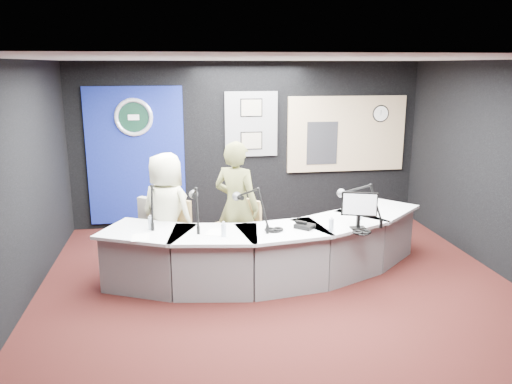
{
  "coord_description": "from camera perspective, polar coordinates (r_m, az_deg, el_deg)",
  "views": [
    {
      "loc": [
        -1.2,
        -5.7,
        2.74
      ],
      "look_at": [
        -0.2,
        0.8,
        1.1
      ],
      "focal_mm": 36.0,
      "sensor_mm": 36.0,
      "label": 1
    }
  ],
  "objects": [
    {
      "name": "pinboard",
      "position": [
        8.82,
        -0.54,
        7.55
      ],
      "size": [
        0.9,
        0.04,
        1.1
      ],
      "primitive_type": "cube",
      "color": "slate",
      "rests_on": "wall_back"
    },
    {
      "name": "draped_jacket",
      "position": [
        7.19,
        -11.17,
        -3.44
      ],
      "size": [
        0.46,
        0.38,
        0.7
      ],
      "primitive_type": "cube",
      "rotation": [
        0.0,
        0.0,
        -0.64
      ],
      "color": "gray",
      "rests_on": "armchair_left"
    },
    {
      "name": "framed_photo_lower",
      "position": [
        8.82,
        -0.5,
        5.72
      ],
      "size": [
        0.34,
        0.02,
        0.27
      ],
      "primitive_type": "cube",
      "color": "gray",
      "rests_on": "pinboard"
    },
    {
      "name": "water_bottles",
      "position": [
        6.37,
        0.59,
        -3.34
      ],
      "size": [
        2.78,
        0.51,
        0.18
      ],
      "primitive_type": null,
      "color": "silver",
      "rests_on": "broadcast_desk"
    },
    {
      "name": "armchair_right",
      "position": [
        6.98,
        -2.15,
        -4.79
      ],
      "size": [
        0.77,
        0.77,
        0.98
      ],
      "primitive_type": null,
      "rotation": [
        0.0,
        0.0,
        -0.93
      ],
      "color": "#AC874E",
      "rests_on": "ground"
    },
    {
      "name": "equipment_rack",
      "position": [
        9.09,
        7.35,
        5.41
      ],
      "size": [
        0.55,
        0.02,
        0.75
      ],
      "primitive_type": "cube",
      "color": "black",
      "rests_on": "booth_window_frame"
    },
    {
      "name": "backdrop_panel",
      "position": [
        8.83,
        -13.19,
        3.91
      ],
      "size": [
        1.6,
        0.05,
        2.3
      ],
      "primitive_type": "cube",
      "color": "navy",
      "rests_on": "wall_back"
    },
    {
      "name": "wall_clock",
      "position": [
        9.38,
        13.69,
        8.46
      ],
      "size": [
        0.28,
        0.01,
        0.28
      ],
      "primitive_type": "cylinder",
      "rotation": [
        1.57,
        0.0,
        0.0
      ],
      "color": "white",
      "rests_on": "booth_window_frame"
    },
    {
      "name": "desk_phone",
      "position": [
        6.45,
        5.43,
        -3.81
      ],
      "size": [
        0.28,
        0.28,
        0.06
      ],
      "primitive_type": "cube",
      "rotation": [
        0.0,
        0.0,
        -0.74
      ],
      "color": "black",
      "rests_on": "broadcast_desk"
    },
    {
      "name": "headphones_far",
      "position": [
        6.32,
        2.01,
        -4.19
      ],
      "size": [
        0.21,
        0.21,
        0.04
      ],
      "primitive_type": "torus",
      "color": "black",
      "rests_on": "broadcast_desk"
    },
    {
      "name": "person_woman",
      "position": [
        6.87,
        -2.18,
        -1.65
      ],
      "size": [
        0.77,
        0.73,
        1.78
      ],
      "primitive_type": "imported",
      "rotation": [
        0.0,
        0.0,
        2.51
      ],
      "color": "brown",
      "rests_on": "ground"
    },
    {
      "name": "armchair_left",
      "position": [
        7.04,
        -9.79,
        -5.11
      ],
      "size": [
        0.73,
        0.73,
        0.92
      ],
      "primitive_type": null,
      "rotation": [
        0.0,
        0.0,
        -0.64
      ],
      "color": "#AC874E",
      "rests_on": "ground"
    },
    {
      "name": "broadcast_desk",
      "position": [
        6.78,
        1.58,
        -6.42
      ],
      "size": [
        4.5,
        1.9,
        0.75
      ],
      "primitive_type": null,
      "color": "silver",
      "rests_on": "ground"
    },
    {
      "name": "computer_monitor",
      "position": [
        6.44,
        11.38,
        -1.31
      ],
      "size": [
        0.45,
        0.17,
        0.32
      ],
      "primitive_type": "cube",
      "rotation": [
        0.0,
        0.0,
        -0.32
      ],
      "color": "black",
      "rests_on": "broadcast_desk"
    },
    {
      "name": "boom_mic_a",
      "position": [
        6.68,
        -11.36,
        -0.93
      ],
      "size": [
        0.16,
        0.74,
        0.6
      ],
      "primitive_type": null,
      "color": "black",
      "rests_on": "broadcast_desk"
    },
    {
      "name": "seal_center",
      "position": [
        8.71,
        -13.44,
        8.08
      ],
      "size": [
        0.48,
        0.01,
        0.48
      ],
      "primitive_type": "cylinder",
      "rotation": [
        1.57,
        0.0,
        0.0
      ],
      "color": "black",
      "rests_on": "backdrop_panel"
    },
    {
      "name": "booth_window_frame",
      "position": [
        9.24,
        10.03,
        6.38
      ],
      "size": [
        2.12,
        0.06,
        1.32
      ],
      "primitive_type": "cube",
      "color": "tan",
      "rests_on": "wall_back"
    },
    {
      "name": "boom_mic_b",
      "position": [
        6.46,
        -6.72,
        -1.27
      ],
      "size": [
        0.16,
        0.74,
        0.6
      ],
      "primitive_type": null,
      "color": "black",
      "rests_on": "broadcast_desk"
    },
    {
      "name": "wall_front",
      "position": [
        3.24,
        14.05,
        -10.81
      ],
      "size": [
        6.0,
        0.02,
        2.8
      ],
      "primitive_type": "cube",
      "color": "black",
      "rests_on": "ground"
    },
    {
      "name": "person_man",
      "position": [
        6.93,
        -9.91,
        -2.34
      ],
      "size": [
        0.95,
        0.88,
        1.63
      ],
      "primitive_type": "imported",
      "rotation": [
        0.0,
        0.0,
        2.55
      ],
      "color": "beige",
      "rests_on": "ground"
    },
    {
      "name": "ceiling",
      "position": [
        5.83,
        3.24,
        14.57
      ],
      "size": [
        6.0,
        6.0,
        0.02
      ],
      "primitive_type": "cube",
      "color": "silver",
      "rests_on": "ground"
    },
    {
      "name": "framed_photo_upper",
      "position": [
        8.76,
        -0.51,
        9.34
      ],
      "size": [
        0.34,
        0.02,
        0.27
      ],
      "primitive_type": "cube",
      "color": "gray",
      "rests_on": "pinboard"
    },
    {
      "name": "booth_glow",
      "position": [
        9.23,
        10.05,
        6.37
      ],
      "size": [
        2.0,
        0.02,
        1.2
      ],
      "primitive_type": "cube",
      "color": "#E1B08E",
      "rests_on": "booth_window_frame"
    },
    {
      "name": "notepad",
      "position": [
        6.29,
        -4.48,
        -4.45
      ],
      "size": [
        0.27,
        0.33,
        0.0
      ],
      "primitive_type": "cube",
      "rotation": [
        0.0,
        0.0,
        -0.32
      ],
      "color": "white",
      "rests_on": "broadcast_desk"
    },
    {
      "name": "headphones_near",
      "position": [
        6.35,
        11.69,
        -4.39
      ],
      "size": [
        0.21,
        0.21,
        0.03
      ],
      "primitive_type": "torus",
      "color": "black",
      "rests_on": "broadcast_desk"
    },
    {
      "name": "paper_stack",
      "position": [
        6.24,
        -12.71,
        -4.93
      ],
      "size": [
        0.2,
        0.29,
        0.0
      ],
      "primitive_type": "cube",
      "rotation": [
        0.0,
        0.0,
        0.01
      ],
      "color": "white",
      "rests_on": "broadcast_desk"
    },
    {
      "name": "boom_mic_c",
      "position": [
        6.37,
        -0.5,
        -1.37
      ],
      "size": [
        0.43,
        0.66,
        0.6
      ],
      "primitive_type": null,
      "color": "black",
      "rests_on": "broadcast_desk"
    },
    {
      "name": "agency_seal",
      "position": [
        8.7,
        -13.44,
        8.08
      ],
      "size": [
        0.63,
        0.07,
        0.63
      ],
      "primitive_type": "torus",
      "rotation": [
        1.57,
        0.0,
        0.0
      ],
      "color": "silver",
      "rests_on": "backdrop_panel"
    },
    {
      "name": "ground",
      "position": [
        6.44,
        2.89,
        -11.21
      ],
      "size": [
        6.0,
        6.0,
        0.0
      ],
      "primitive_type": "plane",
      "color": "black",
      "rests_on": "ground"
    },
    {
      "name": "wall_left",
      "position": [
        6.13,
        -25.58,
        -0.02
      ],
      "size": [
        0.02,
        6.0,
        2.8
      ],
      "primitive_type": "cube",
      "color": "black",
      "rests_on": "ground"
    },
    {
      "name": "boom_mic_d",
      "position": [
        6.7,
        11.59,
        -0.91
      ],
      "size": [
        0.48,
        0.62,
        0.6
      ],
      "primitive_type": null,
      "color": "black",
      "rests_on": "broadcast_desk"
    },
    {
      "name": "wall_back",
      "position": [
        8.89,
        -0.88,
        5.32
      ],
      "size": [
        6.0,
        0.02,
        2.8
      ],
      "primitive_type": "cube",
      "color": "black",
      "rests_on": "ground"
    }
  ]
}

